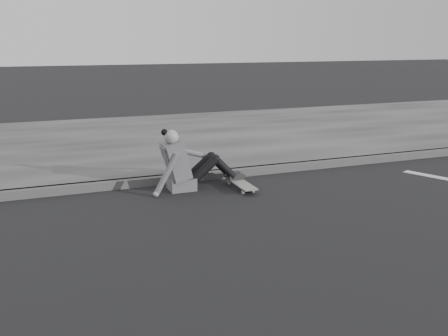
% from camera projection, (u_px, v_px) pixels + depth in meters
% --- Properties ---
extents(ground, '(80.00, 80.00, 0.00)m').
position_uv_depth(ground, '(341.00, 233.00, 5.46)').
color(ground, black).
rests_on(ground, ground).
extents(curb, '(24.00, 0.16, 0.12)m').
position_uv_depth(curb, '(248.00, 171.00, 7.78)').
color(curb, '#444444').
rests_on(curb, ground).
extents(sidewalk, '(24.00, 6.00, 0.12)m').
position_uv_depth(sidewalk, '(191.00, 137.00, 10.52)').
color(sidewalk, '#3D3D3D').
rests_on(sidewalk, ground).
extents(skateboard, '(0.20, 0.78, 0.09)m').
position_uv_depth(skateboard, '(241.00, 183.00, 7.08)').
color(skateboard, '#989893').
rests_on(skateboard, ground).
extents(seated_woman, '(1.38, 0.46, 0.88)m').
position_uv_depth(seated_woman, '(186.00, 164.00, 6.98)').
color(seated_woman, '#545457').
rests_on(seated_woman, ground).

